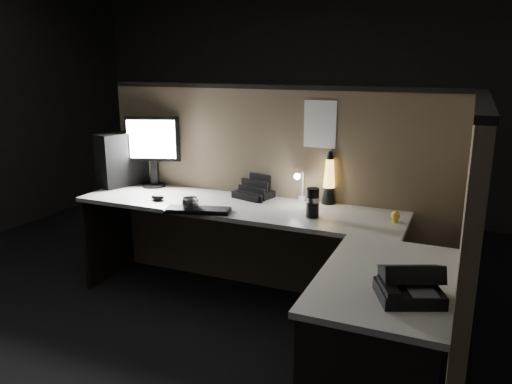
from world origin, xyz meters
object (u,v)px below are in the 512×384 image
at_px(keyboard, 198,210).
at_px(desk_phone, 409,285).
at_px(monitor, 153,145).
at_px(pc_tower, 123,159).
at_px(lava_lamp, 329,182).

distance_m(keyboard, desk_phone, 1.60).
bearing_deg(monitor, keyboard, -55.44).
distance_m(pc_tower, monitor, 0.28).
relative_size(pc_tower, lava_lamp, 1.14).
distance_m(keyboard, lava_lamp, 0.92).
xyz_separation_m(pc_tower, monitor, (0.25, 0.06, 0.12)).
bearing_deg(lava_lamp, desk_phone, -61.43).
relative_size(lava_lamp, desk_phone, 1.16).
distance_m(pc_tower, keyboard, 1.03).
height_order(pc_tower, lava_lamp, pc_tower).
bearing_deg(pc_tower, keyboard, -4.22).
xyz_separation_m(pc_tower, lava_lamp, (1.65, 0.11, -0.06)).
distance_m(monitor, lava_lamp, 1.41).
bearing_deg(keyboard, lava_lamp, 20.41).
bearing_deg(desk_phone, keyboard, 129.68).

